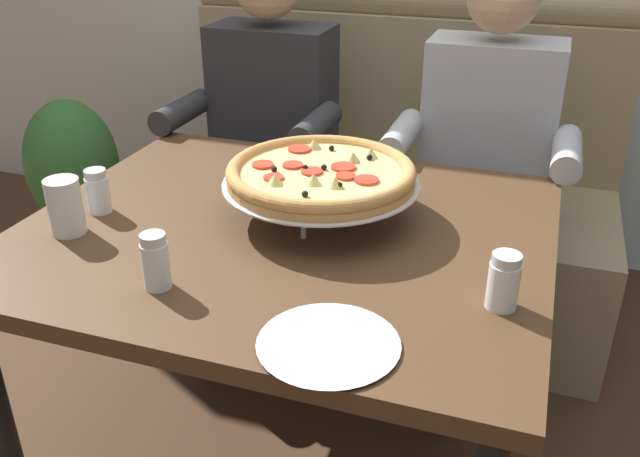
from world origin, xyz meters
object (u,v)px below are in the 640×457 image
Objects in this scene: diner_left at (262,127)px; shaker_pepper_flakes at (98,194)px; shaker_oregano at (503,285)px; pizza at (321,175)px; potted_plant at (74,177)px; diner_right at (484,152)px; plate_near_left at (328,341)px; shaker_parmesan at (156,265)px; drinking_glass at (66,210)px; dining_table at (286,259)px; booth_bench at (384,196)px.

diner_left reaches higher than shaker_pepper_flakes.
shaker_oregano is at bearing -6.67° from shaker_pepper_flakes.
pizza is 0.65× the size of potted_plant.
pizza is 1.52m from potted_plant.
diner_right is 1.10m from plate_near_left.
shaker_oregano is 0.16× the size of potted_plant.
shaker_parmesan is 0.65m from shaker_oregano.
shaker_oregano is at bearing -81.45° from diner_right.
drinking_glass reaches higher than potted_plant.
dining_table is 0.21m from pizza.
shaker_parmesan is at bearing -115.69° from pizza.
dining_table is at bearing -90.00° from booth_bench.
shaker_parmesan is 1.07× the size of shaker_pepper_flakes.
booth_bench is 14.79× the size of shaker_oregano.
pizza reaches higher than shaker_oregano.
drinking_glass is 0.18× the size of potted_plant.
drinking_glass is (-0.68, 0.21, 0.04)m from plate_near_left.
pizza is 0.51m from shaker_oregano.
shaker_pepper_flakes reaches higher than potted_plant.
drinking_glass is (-0.44, -0.19, 0.14)m from dining_table.
booth_bench is 0.55m from diner_right.
pizza is 3.99× the size of shaker_parmesan.
diner_left is at bearing -143.69° from booth_bench.
diner_left reaches higher than shaker_parmesan.
plate_near_left reaches higher than potted_plant.
drinking_glass reaches higher than shaker_pepper_flakes.
dining_table is 0.79m from diner_left.
shaker_parmesan is (-0.19, -0.40, -0.06)m from pizza.
drinking_glass is at bearing -111.09° from booth_bench.
pizza is 0.45m from shaker_parmesan.
diner_left is at bearing 117.34° from dining_table.
plate_near_left is (-0.26, -0.22, -0.04)m from shaker_oregano.
potted_plant is (-1.22, 0.78, -0.26)m from dining_table.
dining_table is at bearing 160.12° from shaker_oregano.
dining_table is 0.92× the size of diner_right.
booth_bench is 3.55× the size of pizza.
diner_right is 1.20m from drinking_glass.
booth_bench is 1.26× the size of diner_right.
booth_bench is 1.29m from drinking_glass.
diner_left reaches higher than shaker_oregano.
pizza reaches higher than shaker_pepper_flakes.
dining_table is 0.54m from shaker_oregano.
potted_plant is at bearing 132.53° from shaker_pepper_flakes.
booth_bench is at bearing 143.69° from diner_right.
dining_table is 0.79m from diner_right.
drinking_glass is at bearing 155.95° from shaker_parmesan.
diner_right is 1.62m from potted_plant.
booth_bench is 1.42m from plate_near_left.
shaker_parmesan is at bearing -39.45° from shaker_pepper_flakes.
booth_bench reaches higher than shaker_pepper_flakes.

